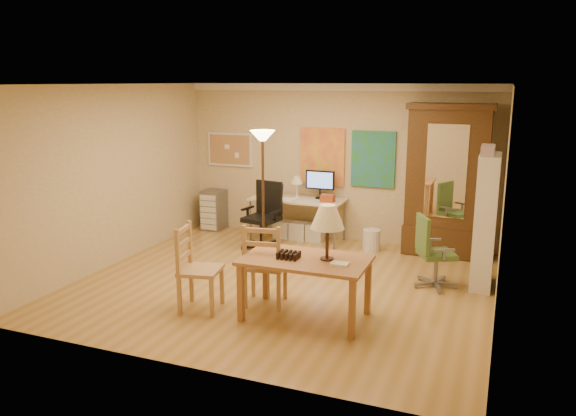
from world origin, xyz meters
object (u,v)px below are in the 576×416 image
at_px(dining_table, 313,247).
at_px(armoire, 447,190).
at_px(office_chair_black, 263,231).
at_px(bookshelf, 485,222).
at_px(office_chair_green, 433,268).
at_px(computer_desk, 300,215).

height_order(dining_table, armoire, armoire).
bearing_deg(office_chair_black, bookshelf, -8.41).
bearing_deg(dining_table, armoire, 70.10).
bearing_deg(bookshelf, office_chair_green, -156.13).
bearing_deg(computer_desk, dining_table, -67.23).
relative_size(dining_table, armoire, 0.61).
xyz_separation_m(computer_desk, armoire, (2.45, 0.08, 0.59)).
relative_size(office_chair_green, armoire, 0.41).
height_order(office_chair_green, armoire, armoire).
bearing_deg(armoire, bookshelf, -63.97).
distance_m(office_chair_black, armoire, 3.04).
relative_size(computer_desk, armoire, 0.68).
xyz_separation_m(dining_table, computer_desk, (-1.30, 3.10, -0.42)).
bearing_deg(computer_desk, bookshelf, -21.88).
xyz_separation_m(office_chair_green, bookshelf, (0.61, 0.27, 0.63)).
xyz_separation_m(computer_desk, bookshelf, (3.10, -1.24, 0.45)).
height_order(computer_desk, office_chair_black, computer_desk).
distance_m(dining_table, office_chair_black, 2.96).
height_order(armoire, bookshelf, armoire).
distance_m(armoire, bookshelf, 1.48).
relative_size(computer_desk, office_chair_black, 1.46).
xyz_separation_m(computer_desk, office_chair_green, (2.49, -1.51, -0.19)).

